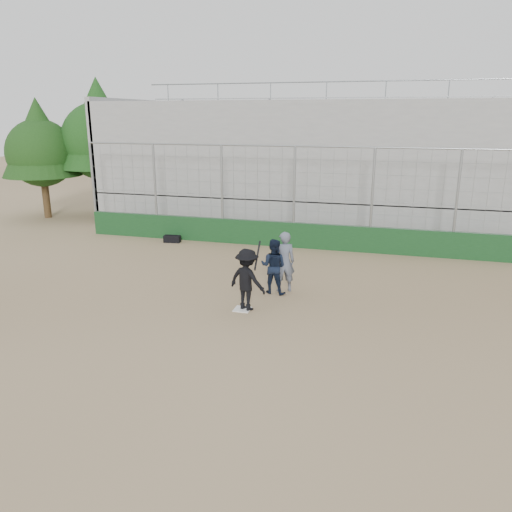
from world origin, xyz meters
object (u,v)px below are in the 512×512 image
(catcher_crouched, at_px, (273,275))
(umpire, at_px, (284,265))
(equipment_bag, at_px, (172,239))
(batter_at_plate, at_px, (247,280))

(catcher_crouched, xyz_separation_m, umpire, (0.26, 0.28, 0.27))
(umpire, distance_m, equipment_bag, 7.44)
(batter_at_plate, bearing_deg, catcher_crouched, 75.11)
(umpire, xyz_separation_m, equipment_bag, (-5.80, 4.61, -0.68))
(umpire, bearing_deg, equipment_bag, -62.97)
(equipment_bag, bearing_deg, batter_at_plate, -50.80)
(batter_at_plate, height_order, catcher_crouched, batter_at_plate)
(catcher_crouched, distance_m, equipment_bag, 7.40)
(batter_at_plate, distance_m, catcher_crouched, 1.52)
(batter_at_plate, xyz_separation_m, equipment_bag, (-5.16, 6.33, -0.71))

